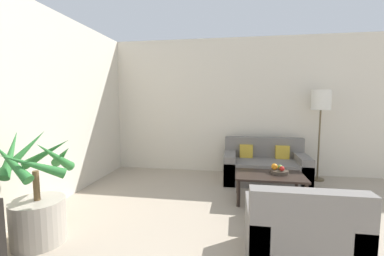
% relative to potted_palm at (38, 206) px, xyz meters
% --- Properties ---
extents(wall_back, '(8.03, 0.06, 2.70)m').
position_rel_potted_palm_xyz_m(wall_back, '(2.71, 3.04, 0.96)').
color(wall_back, beige).
rests_on(wall_back, ground_plane).
extents(potted_palm, '(0.74, 0.82, 1.18)m').
position_rel_potted_palm_xyz_m(potted_palm, '(0.00, 0.00, 0.00)').
color(potted_palm, '#ADA393').
rests_on(potted_palm, ground_plane).
extents(sofa_loveseat, '(1.45, 0.81, 0.77)m').
position_rel_potted_palm_xyz_m(sofa_loveseat, '(2.52, 2.47, -0.13)').
color(sofa_loveseat, slate).
rests_on(sofa_loveseat, ground_plane).
extents(floor_lamp, '(0.33, 0.33, 1.65)m').
position_rel_potted_palm_xyz_m(floor_lamp, '(3.50, 2.71, 1.01)').
color(floor_lamp, brown).
rests_on(floor_lamp, ground_plane).
extents(coffee_table, '(0.97, 0.61, 0.40)m').
position_rel_potted_palm_xyz_m(coffee_table, '(2.48, 1.51, -0.04)').
color(coffee_table, black).
rests_on(coffee_table, ground_plane).
extents(fruit_bowl, '(0.27, 0.27, 0.05)m').
position_rel_potted_palm_xyz_m(fruit_bowl, '(2.63, 1.59, 0.03)').
color(fruit_bowl, '#42382D').
rests_on(fruit_bowl, coffee_table).
extents(apple_red, '(0.07, 0.07, 0.07)m').
position_rel_potted_palm_xyz_m(apple_red, '(2.66, 1.54, 0.09)').
color(apple_red, red).
rests_on(apple_red, fruit_bowl).
extents(apple_green, '(0.07, 0.07, 0.07)m').
position_rel_potted_palm_xyz_m(apple_green, '(2.64, 1.63, 0.09)').
color(apple_green, olive).
rests_on(apple_green, fruit_bowl).
extents(orange_fruit, '(0.09, 0.09, 0.09)m').
position_rel_potted_palm_xyz_m(orange_fruit, '(2.56, 1.60, 0.10)').
color(orange_fruit, orange).
rests_on(orange_fruit, fruit_bowl).
extents(armchair, '(0.91, 0.77, 0.77)m').
position_rel_potted_palm_xyz_m(armchair, '(2.55, 0.05, -0.13)').
color(armchair, slate).
rests_on(armchair, ground_plane).
extents(ottoman, '(0.57, 0.45, 0.35)m').
position_rel_potted_palm_xyz_m(ottoman, '(2.49, 0.87, -0.22)').
color(ottoman, slate).
rests_on(ottoman, ground_plane).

